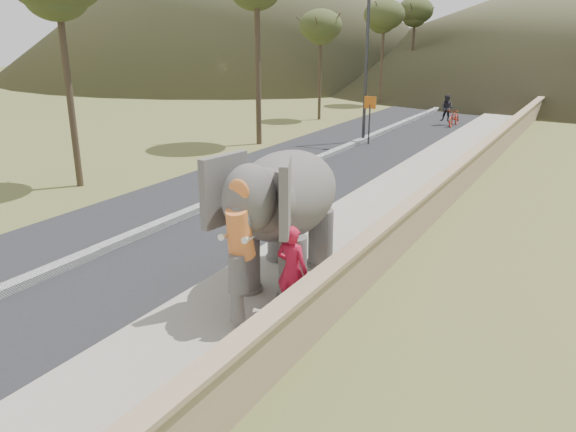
{
  "coord_description": "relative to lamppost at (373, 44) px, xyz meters",
  "views": [
    {
      "loc": [
        5.82,
        -8.69,
        5.46
      ],
      "look_at": [
        0.2,
        1.19,
        1.7
      ],
      "focal_mm": 35.0,
      "sensor_mm": 36.0,
      "label": 1
    }
  ],
  "objects": [
    {
      "name": "parapet",
      "position": [
        6.34,
        -8.17,
        -4.32
      ],
      "size": [
        0.3,
        120.0,
        1.1
      ],
      "primitive_type": "cube",
      "color": "tan",
      "rests_on": "ground"
    },
    {
      "name": "ground",
      "position": [
        4.69,
        -18.17,
        -4.87
      ],
      "size": [
        160.0,
        160.0,
        0.0
      ],
      "primitive_type": "plane",
      "color": "olive",
      "rests_on": "ground"
    },
    {
      "name": "trees",
      "position": [
        5.39,
        8.69,
        -0.85
      ],
      "size": [
        48.96,
        43.85,
        9.58
      ],
      "color": "#473828",
      "rests_on": "ground"
    },
    {
      "name": "motorcyclist",
      "position": [
        2.31,
        7.41,
        -4.17
      ],
      "size": [
        1.22,
        1.9,
        1.84
      ],
      "color": "#991F0D",
      "rests_on": "ground"
    },
    {
      "name": "walkway",
      "position": [
        4.69,
        -8.17,
        -4.8
      ],
      "size": [
        3.0,
        120.0,
        0.15
      ],
      "primitive_type": "cube",
      "color": "#9E9687",
      "rests_on": "ground"
    },
    {
      "name": "lamppost",
      "position": [
        0.0,
        0.0,
        0.0
      ],
      "size": [
        1.76,
        0.36,
        8.0
      ],
      "color": "#2D2D32",
      "rests_on": "ground"
    },
    {
      "name": "signboard",
      "position": [
        0.19,
        -0.51,
        -3.23
      ],
      "size": [
        0.6,
        0.08,
        2.4
      ],
      "color": "#2D2D33",
      "rests_on": "ground"
    },
    {
      "name": "elephant_and_man",
      "position": [
        4.71,
        -16.76,
        -3.22
      ],
      "size": [
        2.71,
        4.46,
        3.04
      ],
      "color": "#645F5B",
      "rests_on": "ground"
    },
    {
      "name": "road",
      "position": [
        -0.31,
        -8.17,
        -4.86
      ],
      "size": [
        7.0,
        120.0,
        0.03
      ],
      "primitive_type": "cube",
      "color": "black",
      "rests_on": "ground"
    },
    {
      "name": "median",
      "position": [
        -0.31,
        -8.17,
        -4.76
      ],
      "size": [
        0.35,
        120.0,
        0.22
      ],
      "primitive_type": "cube",
      "color": "black",
      "rests_on": "ground"
    }
  ]
}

